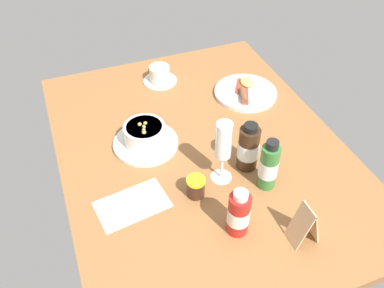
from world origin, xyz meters
The scene contains 11 objects.
ground_plane centered at (0.00, 0.00, -1.50)cm, with size 110.00×84.00×3.00cm, color brown.
porridge_bowl centered at (-7.30, -15.48, 3.49)cm, with size 19.97×19.97×8.14cm.
cutlery_setting centered at (14.20, -24.96, 0.26)cm, with size 14.15×20.22×0.90cm.
coffee_cup centered at (-38.92, -0.90, 2.81)cm, with size 12.64×12.29×6.13cm.
wine_glass centered at (13.44, 0.66, 12.92)cm, with size 6.01×6.01×19.67cm.
jam_jar centered at (16.75, -8.34, 2.99)cm, with size 5.12×5.12×5.90cm.
sauce_bottle_brown centered at (11.73, 9.44, 7.00)cm, with size 6.06×6.06×15.36cm.
sauce_bottle_red centered at (31.14, -2.85, 6.34)cm, with size 5.55×5.55×13.99cm.
sauce_bottle_green centered at (20.32, 11.15, 7.24)cm, with size 5.16×5.16×16.08cm.
breakfast_plate centered at (-20.36, 25.03, 0.96)cm, with size 22.00×22.00×3.70cm.
menu_card centered at (39.20, 10.92, 5.76)cm, with size 5.47×6.64×11.63cm.
Camera 1 is at (84.73, -35.36, 85.93)cm, focal length 38.48 mm.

